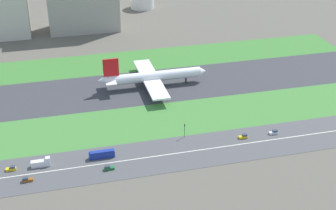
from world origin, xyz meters
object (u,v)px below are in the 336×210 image
object	(u,v)px
truck_0	(41,163)
fuel_tank_centre	(142,1)
car_2	(244,136)
bus_1	(102,154)
car_1	(274,132)
fuel_tank_west	(104,3)
car_0	(109,168)
traffic_light	(185,129)
car_3	(27,180)
airliner	(151,77)
car_4	(11,169)

from	to	relation	value
truck_0	fuel_tank_centre	bearing A→B (deg)	67.89
car_2	bus_1	bearing A→B (deg)	-180.00
bus_1	car_1	bearing A→B (deg)	0.00
fuel_tank_west	car_0	bearing A→B (deg)	-97.25
bus_1	traffic_light	world-z (taller)	traffic_light
car_3	airliner	bearing A→B (deg)	-132.36
airliner	traffic_light	size ratio (longest dim) A/B	9.03
car_1	car_0	bearing A→B (deg)	-173.13
truck_0	car_1	distance (m)	111.54
airliner	fuel_tank_west	size ratio (longest dim) A/B	2.61
car_3	bus_1	size ratio (longest dim) A/B	0.38
car_0	truck_0	xyz separation A→B (m)	(-28.50, 10.00, 0.75)
car_0	bus_1	bearing A→B (deg)	-80.29
airliner	car_3	xyz separation A→B (m)	(-71.12, -78.00, -5.31)
car_3	car_4	world-z (taller)	same
fuel_tank_centre	airliner	bearing A→B (deg)	-99.75
car_4	traffic_light	xyz separation A→B (m)	(80.88, 7.99, 3.37)
car_2	fuel_tank_west	world-z (taller)	fuel_tank_west
car_0	fuel_tank_centre	distance (m)	245.48
car_4	fuel_tank_west	bearing A→B (deg)	72.53
car_2	traffic_light	bearing A→B (deg)	163.79
car_2	truck_0	xyz separation A→B (m)	(-95.57, -0.00, 0.75)
car_4	fuel_tank_west	size ratio (longest dim) A/B	0.18
truck_0	car_1	xyz separation A→B (m)	(111.53, 0.00, -0.75)
car_4	fuel_tank_centre	bearing A→B (deg)	65.17
car_3	car_2	size ratio (longest dim) A/B	1.00
car_3	car_4	size ratio (longest dim) A/B	1.00
car_4	bus_1	bearing A→B (deg)	-0.00
car_0	truck_0	bearing A→B (deg)	-19.33
car_3	car_1	size ratio (longest dim) A/B	1.00
car_1	traffic_light	world-z (taller)	traffic_light
traffic_light	fuel_tank_centre	xyz separation A→B (m)	(24.16, 219.01, 2.13)
car_2	car_0	xyz separation A→B (m)	(-67.07, -10.00, 0.00)
car_3	truck_0	distance (m)	11.79
car_2	car_1	bearing A→B (deg)	0.00
car_4	car_0	distance (m)	42.51
bus_1	fuel_tank_west	xyz separation A→B (m)	(31.85, 227.00, 4.88)
fuel_tank_centre	car_4	bearing A→B (deg)	-114.83
car_2	car_1	xyz separation A→B (m)	(15.97, 0.00, 0.00)
car_2	bus_1	distance (m)	68.78
airliner	bus_1	bearing A→B (deg)	-119.28
traffic_light	bus_1	bearing A→B (deg)	-169.04
car_2	traffic_light	distance (m)	28.84
truck_0	airliner	bearing A→B (deg)	46.33
car_0	fuel_tank_centre	xyz separation A→B (m)	(63.72, 237.00, 5.50)
car_4	car_1	xyz separation A→B (m)	(124.35, 0.00, 0.00)
car_2	truck_0	size ratio (longest dim) A/B	0.52
airliner	fuel_tank_west	world-z (taller)	airliner
car_0	traffic_light	world-z (taller)	traffic_light
fuel_tank_centre	car_2	bearing A→B (deg)	-89.16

